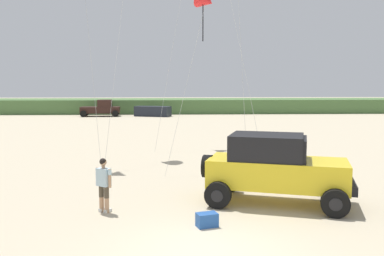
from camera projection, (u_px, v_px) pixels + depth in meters
The scene contains 8 objects.
ground_plane at pixel (205, 254), 9.57m from camera, with size 220.00×220.00×0.00m, color #C1B293.
dune_ridge at pixel (139, 106), 56.70m from camera, with size 90.00×7.94×1.82m, color #4C703D.
jeep at pixel (275, 167), 13.54m from camera, with size 5.01×3.58×2.26m.
person_watching at pixel (104, 182), 12.60m from camera, with size 0.53×0.46×1.67m.
cooler_box at pixel (207, 220), 11.39m from camera, with size 0.56×0.36×0.38m, color #23519E.
distant_pickup at pixel (101, 108), 50.05m from camera, with size 4.68×2.57×1.98m.
distant_sedan at pixel (153, 111), 50.04m from camera, with size 4.20×1.70×1.20m, color #1E232D.
kite_blue_swept at pixel (206, 1), 19.27m from camera, with size 2.63×3.36×8.42m.
Camera 1 is at (-0.75, -9.18, 3.90)m, focal length 38.98 mm.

